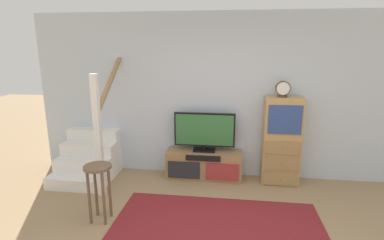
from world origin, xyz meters
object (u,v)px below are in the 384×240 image
Objects in this scene: television at (204,131)px; side_cabinet at (281,141)px; desk_clock at (283,89)px; bar_stool_near at (99,180)px; media_console at (204,165)px.

television is 0.71× the size of side_cabinet.
desk_clock reaches higher than side_cabinet.
desk_clock is at bearing -158.29° from side_cabinet.
bar_stool_near is at bearing -129.08° from television.
side_cabinet is 0.83m from desk_clock.
desk_clock is 2.94m from bar_stool_near.
bar_stool_near is at bearing -129.54° from media_console.
desk_clock reaches higher than television.
bar_stool_near is (-2.41, -1.44, -0.15)m from side_cabinet.
desk_clock is at bearing -1.38° from television.
side_cabinet is at bearing 21.71° from desk_clock.
television is at bearing 178.62° from desk_clock.
side_cabinet is at bearing 0.47° from media_console.
television is at bearing 50.92° from bar_stool_near.
desk_clock is at bearing -0.23° from media_console.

